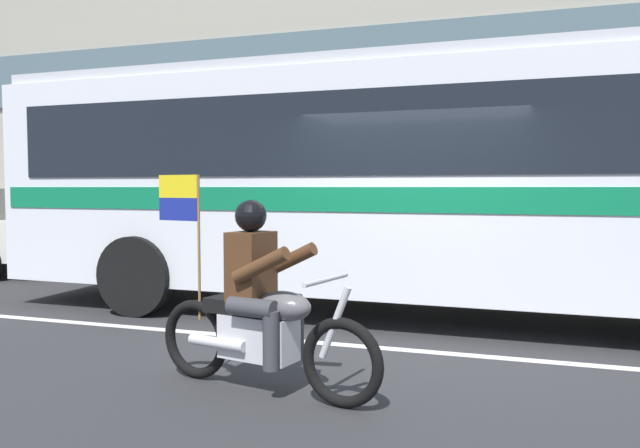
% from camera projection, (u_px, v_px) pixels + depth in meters
% --- Properties ---
extents(ground_plane, '(60.00, 60.00, 0.00)m').
position_uv_depth(ground_plane, '(409.00, 336.00, 6.98)').
color(ground_plane, '#2B2B2D').
extents(sidewalk_curb, '(28.00, 3.80, 0.15)m').
position_uv_depth(sidewalk_curb, '(458.00, 271.00, 11.81)').
color(sidewalk_curb, '#B7B2A8').
rests_on(sidewalk_curb, ground_plane).
extents(lane_center_stripe, '(26.60, 0.14, 0.01)m').
position_uv_depth(lane_center_stripe, '(398.00, 349.00, 6.42)').
color(lane_center_stripe, silver).
rests_on(lane_center_stripe, ground_plane).
extents(transit_bus, '(11.16, 2.78, 3.22)m').
position_uv_depth(transit_bus, '(418.00, 170.00, 8.04)').
color(transit_bus, silver).
rests_on(transit_bus, ground_plane).
extents(motorcycle_with_rider, '(2.16, 0.73, 1.78)m').
position_uv_depth(motorcycle_with_rider, '(261.00, 311.00, 5.07)').
color(motorcycle_with_rider, black).
rests_on(motorcycle_with_rider, ground_plane).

